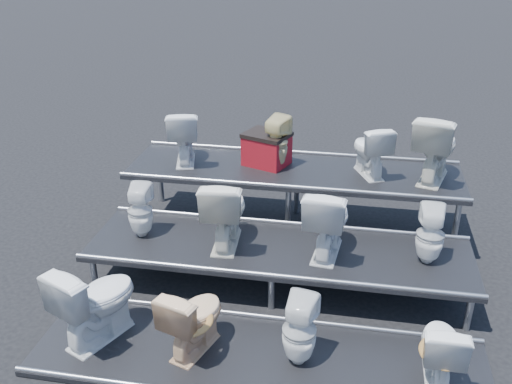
% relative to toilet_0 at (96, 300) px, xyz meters
% --- Properties ---
extents(ground, '(80.00, 80.00, 0.00)m').
position_rel_toilet_0_xyz_m(ground, '(1.54, 1.30, -0.48)').
color(ground, black).
rests_on(ground, ground).
extents(tier_front, '(4.20, 1.20, 0.06)m').
position_rel_toilet_0_xyz_m(tier_front, '(1.54, 0.00, -0.45)').
color(tier_front, black).
rests_on(tier_front, ground).
extents(tier_mid, '(4.20, 1.20, 0.46)m').
position_rel_toilet_0_xyz_m(tier_mid, '(1.54, 1.30, -0.25)').
color(tier_mid, black).
rests_on(tier_mid, ground).
extents(tier_back, '(4.20, 1.20, 0.86)m').
position_rel_toilet_0_xyz_m(tier_back, '(1.54, 2.60, -0.05)').
color(tier_back, black).
rests_on(tier_back, ground).
extents(toilet_0, '(0.77, 0.95, 0.84)m').
position_rel_toilet_0_xyz_m(toilet_0, '(0.00, 0.00, 0.00)').
color(toilet_0, silver).
rests_on(toilet_0, tier_front).
extents(toilet_1, '(0.59, 0.78, 0.70)m').
position_rel_toilet_0_xyz_m(toilet_1, '(0.95, 0.00, -0.07)').
color(toilet_1, '#DDB082').
rests_on(toilet_1, tier_front).
extents(toilet_2, '(0.36, 0.37, 0.69)m').
position_rel_toilet_0_xyz_m(toilet_2, '(1.92, 0.00, -0.08)').
color(toilet_2, silver).
rests_on(toilet_2, tier_front).
extents(toilet_3, '(0.38, 0.66, 0.67)m').
position_rel_toilet_0_xyz_m(toilet_3, '(3.14, 0.00, -0.09)').
color(toilet_3, silver).
rests_on(toilet_3, tier_front).
extents(toilet_4, '(0.30, 0.30, 0.62)m').
position_rel_toilet_0_xyz_m(toilet_4, '(-0.03, 1.30, 0.29)').
color(toilet_4, silver).
rests_on(toilet_4, tier_mid).
extents(toilet_5, '(0.51, 0.82, 0.81)m').
position_rel_toilet_0_xyz_m(toilet_5, '(0.95, 1.30, 0.38)').
color(toilet_5, beige).
rests_on(toilet_5, tier_mid).
extents(toilet_6, '(0.52, 0.82, 0.79)m').
position_rel_toilet_0_xyz_m(toilet_6, '(2.06, 1.30, 0.37)').
color(toilet_6, silver).
rests_on(toilet_6, tier_mid).
extents(toilet_7, '(0.30, 0.31, 0.64)m').
position_rel_toilet_0_xyz_m(toilet_7, '(3.12, 1.30, 0.30)').
color(toilet_7, silver).
rests_on(toilet_7, tier_mid).
extents(toilet_8, '(0.55, 0.77, 0.71)m').
position_rel_toilet_0_xyz_m(toilet_8, '(0.11, 2.60, 0.73)').
color(toilet_8, silver).
rests_on(toilet_8, tier_back).
extents(toilet_9, '(0.41, 0.41, 0.68)m').
position_rel_toilet_0_xyz_m(toilet_9, '(1.31, 2.60, 0.72)').
color(toilet_9, '#D3C284').
rests_on(toilet_9, tier_back).
extents(toilet_10, '(0.59, 0.73, 0.65)m').
position_rel_toilet_0_xyz_m(toilet_10, '(2.48, 2.60, 0.70)').
color(toilet_10, silver).
rests_on(toilet_10, tier_back).
extents(toilet_11, '(0.68, 0.92, 0.84)m').
position_rel_toilet_0_xyz_m(toilet_11, '(3.24, 2.60, 0.80)').
color(toilet_11, beige).
rests_on(toilet_11, tier_back).
extents(red_crate, '(0.64, 0.58, 0.38)m').
position_rel_toilet_0_xyz_m(red_crate, '(1.18, 2.70, 0.57)').
color(red_crate, maroon).
rests_on(red_crate, tier_back).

